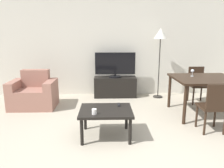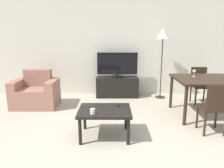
# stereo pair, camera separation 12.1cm
# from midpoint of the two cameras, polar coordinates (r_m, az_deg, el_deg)

# --- Properties ---
(ground_plane) EXTENTS (18.00, 18.00, 0.00)m
(ground_plane) POSITION_cam_midpoint_polar(r_m,az_deg,el_deg) (2.97, 1.44, -19.59)
(ground_plane) COLOR #B2A893
(wall_back) EXTENTS (7.81, 0.06, 2.70)m
(wall_back) POSITION_cam_midpoint_polar(r_m,az_deg,el_deg) (5.83, -0.34, 10.41)
(wall_back) COLOR silver
(wall_back) RESTS_ON ground_plane
(armchair) EXTENTS (0.97, 0.70, 0.81)m
(armchair) POSITION_cam_midpoint_polar(r_m,az_deg,el_deg) (5.19, -20.37, -2.45)
(armchair) COLOR #9E6B5B
(armchair) RESTS_ON ground_plane
(tv_stand) EXTENTS (1.08, 0.42, 0.51)m
(tv_stand) POSITION_cam_midpoint_polar(r_m,az_deg,el_deg) (5.70, 0.21, -0.74)
(tv_stand) COLOR black
(tv_stand) RESTS_ON ground_plane
(tv) EXTENTS (1.03, 0.32, 0.64)m
(tv) POSITION_cam_midpoint_polar(r_m,az_deg,el_deg) (5.59, 0.21, 5.02)
(tv) COLOR black
(tv) RESTS_ON tv_stand
(coffee_table) EXTENTS (0.82, 0.67, 0.45)m
(coffee_table) POSITION_cam_midpoint_polar(r_m,az_deg,el_deg) (3.45, -2.62, -7.54)
(coffee_table) COLOR black
(coffee_table) RESTS_ON ground_plane
(dining_table) EXTENTS (1.22, 1.08, 0.76)m
(dining_table) POSITION_cam_midpoint_polar(r_m,az_deg,el_deg) (4.67, 22.41, 0.52)
(dining_table) COLOR black
(dining_table) RESTS_ON ground_plane
(dining_chair_near) EXTENTS (0.40, 0.40, 0.84)m
(dining_chair_near) POSITION_cam_midpoint_polar(r_m,az_deg,el_deg) (3.89, 24.27, -5.07)
(dining_chair_near) COLOR black
(dining_chair_near) RESTS_ON ground_plane
(dining_chair_far) EXTENTS (0.40, 0.40, 0.84)m
(dining_chair_far) POSITION_cam_midpoint_polar(r_m,az_deg,el_deg) (5.55, 20.75, 0.33)
(dining_chair_far) COLOR black
(dining_chair_far) RESTS_ON ground_plane
(floor_lamp) EXTENTS (0.32, 0.32, 1.75)m
(floor_lamp) POSITION_cam_midpoint_polar(r_m,az_deg,el_deg) (5.59, 11.93, 11.73)
(floor_lamp) COLOR black
(floor_lamp) RESTS_ON ground_plane
(remote_primary) EXTENTS (0.04, 0.15, 0.02)m
(remote_primary) POSITION_cam_midpoint_polar(r_m,az_deg,el_deg) (3.39, -5.95, -6.82)
(remote_primary) COLOR black
(remote_primary) RESTS_ON coffee_table
(remote_secondary) EXTENTS (0.04, 0.15, 0.02)m
(remote_secondary) POSITION_cam_midpoint_polar(r_m,az_deg,el_deg) (3.63, 0.81, -5.40)
(remote_secondary) COLOR black
(remote_secondary) RESTS_ON coffee_table
(cup_white_near) EXTENTS (0.07, 0.07, 0.08)m
(cup_white_near) POSITION_cam_midpoint_polar(r_m,az_deg,el_deg) (3.24, -5.74, -7.19)
(cup_white_near) COLOR white
(cup_white_near) RESTS_ON coffee_table
(wine_glass_left) EXTENTS (0.07, 0.07, 0.15)m
(wine_glass_left) POSITION_cam_midpoint_polar(r_m,az_deg,el_deg) (4.70, 19.59, 3.14)
(wine_glass_left) COLOR silver
(wine_glass_left) RESTS_ON dining_table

